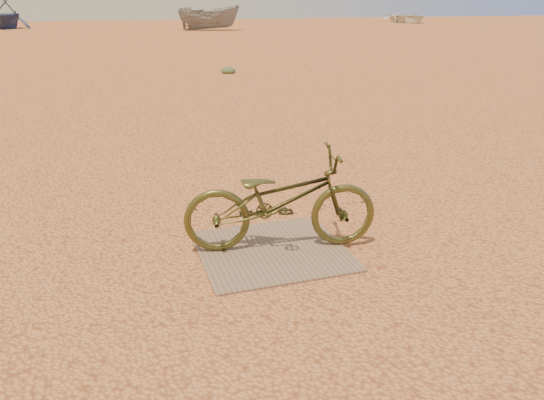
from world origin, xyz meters
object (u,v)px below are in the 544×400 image
object	(u,v)px
plywood_board	(272,251)
boat_mid_right	(209,18)
boat_far_right	(408,17)
bicycle	(281,200)
boat_far_left	(6,14)

from	to	relation	value
plywood_board	boat_mid_right	size ratio (longest dim) A/B	0.30
boat_mid_right	boat_far_right	size ratio (longest dim) A/B	0.87
bicycle	boat_far_right	distance (m)	52.42
plywood_board	boat_far_right	size ratio (longest dim) A/B	0.26
boat_far_left	plywood_board	bearing A→B (deg)	-67.91
bicycle	boat_mid_right	xyz separation A→B (m)	(6.89, 37.01, 0.39)
plywood_board	boat_far_right	distance (m)	52.51
boat_mid_right	boat_far_right	distance (m)	22.53
plywood_board	boat_far_left	world-z (taller)	boat_far_left
boat_far_left	bicycle	bearing A→B (deg)	-67.78
boat_far_left	boat_mid_right	xyz separation A→B (m)	(14.79, -7.23, -0.22)
boat_far_right	bicycle	bearing A→B (deg)	-121.30
plywood_board	bicycle	distance (m)	0.50
bicycle	boat_far_left	world-z (taller)	boat_far_left
boat_far_left	boat_far_right	size ratio (longest dim) A/B	0.79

